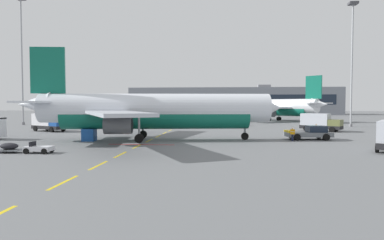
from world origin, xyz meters
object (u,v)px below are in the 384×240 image
Objects in this scene: apron_light_mast_near at (22,48)px; apron_light_mast_far at (352,50)px; ground_crew_worker at (293,133)px; fuel_service_truck at (48,122)px; airliner_foreground at (152,111)px; pushback_tug at (310,133)px; uld_cargo_container at (89,135)px; catering_truck at (320,122)px; airliner_mid_left at (270,107)px.

apron_light_mast_near reaches higher than apron_light_mast_far.
fuel_service_truck is at bearing 162.16° from ground_crew_worker.
apron_light_mast_near is 73.76m from apron_light_mast_far.
airliner_foreground is at bearing -177.63° from ground_crew_worker.
pushback_tug is 3.56m from ground_crew_worker.
airliner_foreground is at bearing 10.48° from uld_cargo_container.
apron_light_mast_near is (-58.42, 28.86, 17.03)m from pushback_tug.
ground_crew_worker is (18.45, 0.76, -2.93)m from airliner_foreground.
fuel_service_truck is 4.35× the size of uld_cargo_container.
uld_cargo_container is at bearing -48.27° from fuel_service_truck.
catering_truck reaches higher than uld_cargo_container.
catering_truck is at bearing 29.71° from uld_cargo_container.
catering_truck is at bearing 70.52° from pushback_tug.
apron_light_mast_near is at bearing 131.20° from uld_cargo_container.
fuel_service_truck is at bearing -163.06° from apron_light_mast_far.
airliner_mid_left is at bearing 116.74° from apron_light_mast_far.
uld_cargo_container is at bearing -175.15° from ground_crew_worker.
fuel_service_truck is (-48.07, -4.66, 0.00)m from catering_truck.
apron_light_mast_far is at bearing 61.54° from pushback_tug.
airliner_foreground is 5.59× the size of pushback_tug.
apron_light_mast_far is at bearing 40.57° from airliner_foreground.
pushback_tug is at bearing -26.29° from apron_light_mast_near.
airliner_mid_left is 17.28× the size of ground_crew_worker.
apron_light_mast_near is at bearing 167.96° from catering_truck.
catering_truck and fuel_service_truck have the same top height.
pushback_tug is at bearing -13.94° from fuel_service_truck.
airliner_mid_left reaches higher than fuel_service_truck.
apron_light_mast_near reaches higher than catering_truck.
airliner_foreground is 1.18× the size of apron_light_mast_near.
pushback_tug is at bearing 39.29° from ground_crew_worker.
apron_light_mast_far is at bearing 36.33° from uld_cargo_container.
ground_crew_worker is at bearing -29.20° from apron_light_mast_near.
apron_light_mast_far reaches higher than ground_crew_worker.
uld_cargo_container is at bearing -143.67° from apron_light_mast_far.
fuel_service_truck is 0.25× the size of apron_light_mast_near.
airliner_foreground is 4.74× the size of fuel_service_truck.
apron_light_mast_far reaches higher than pushback_tug.
fuel_service_truck is at bearing -135.05° from airliner_mid_left.
fuel_service_truck is at bearing 147.63° from airliner_foreground.
pushback_tug is 55.14m from airliner_mid_left.
airliner_foreground is 49.62m from apron_light_mast_far.
airliner_foreground is at bearing -111.65° from airliner_mid_left.
ground_crew_worker is (-2.76, -2.25, 0.12)m from pushback_tug.
uld_cargo_container is 0.06× the size of apron_light_mast_near.
airliner_mid_left is (23.04, 58.04, 0.05)m from airliner_foreground.
catering_truck is 21.90m from apron_light_mast_far.
airliner_mid_left reaches higher than ground_crew_worker.
uld_cargo_container is (-8.01, -1.48, -3.15)m from airliner_foreground.
apron_light_mast_far reaches higher than airliner_foreground.
catering_truck is 4.05× the size of ground_crew_worker.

